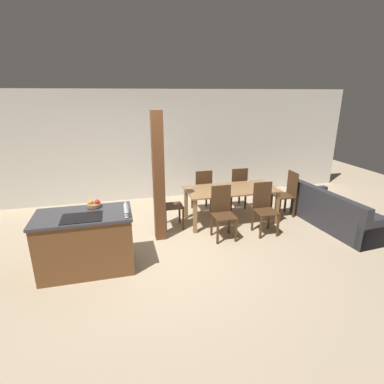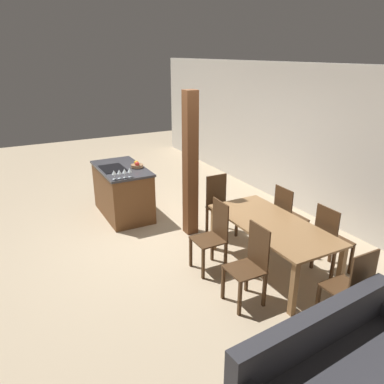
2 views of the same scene
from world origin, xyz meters
The scene contains 17 objects.
ground_plane centered at (0.00, 0.00, 0.00)m, with size 16.00×16.00×0.00m, color tan.
wall_back centered at (0.00, 2.82, 1.35)m, with size 11.20×0.08×2.70m.
kitchen_island centered at (-1.19, -0.30, 0.46)m, with size 1.40×0.78×0.93m.
fruit_bowl centered at (-1.03, -0.05, 0.97)m, with size 0.22×0.22×0.12m.
wine_glass_near centered at (-0.57, -0.61, 1.04)m, with size 0.07×0.07×0.16m.
wine_glass_middle centered at (-0.57, -0.52, 1.04)m, with size 0.07×0.07×0.16m.
wine_glass_far centered at (-0.57, -0.43, 1.04)m, with size 0.07×0.07×0.16m.
wine_glass_end centered at (-0.57, -0.34, 1.04)m, with size 0.07×0.07×0.16m.
dining_table centered at (1.62, 0.88, 0.63)m, with size 1.88×0.89×0.73m.
dining_chair_near_left centered at (1.19, 0.21, 0.51)m, with size 0.40×0.40×0.99m.
dining_chair_near_right centered at (2.04, 0.21, 0.51)m, with size 0.40×0.40×0.99m.
dining_chair_far_left centered at (1.19, 1.54, 0.51)m, with size 0.40×0.40×0.99m.
dining_chair_far_right centered at (2.04, 1.54, 0.51)m, with size 0.40×0.40×0.99m.
dining_chair_head_end centered at (0.29, 0.88, 0.51)m, with size 0.40×0.40×0.99m.
dining_chair_foot_end centered at (2.94, 0.88, 0.51)m, with size 0.40×0.40×0.99m.
couch centered at (3.60, 0.05, 0.26)m, with size 1.03×2.01×0.78m.
timber_post centered at (0.05, 0.46, 1.17)m, with size 0.20×0.20×2.35m.
Camera 2 is at (5.11, -2.21, 2.87)m, focal length 35.00 mm.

